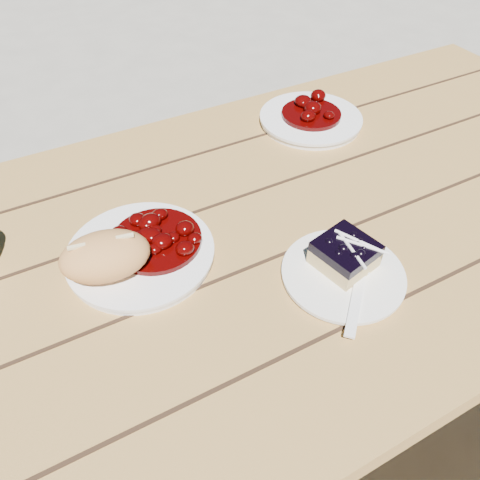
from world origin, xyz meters
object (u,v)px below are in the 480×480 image
picnic_table (198,309)px  dessert_plate (343,275)px  second_plate (311,120)px  main_plate (141,254)px  blueberry_cake (345,254)px  bread_roll (105,256)px

picnic_table → dessert_plate: size_ratio=10.95×
second_plate → picnic_table: bearing=-149.2°
main_plate → blueberry_cake: 0.32m
dessert_plate → main_plate: bearing=144.6°
second_plate → dessert_plate: bearing=-117.9°
dessert_plate → picnic_table: bearing=137.9°
main_plate → second_plate: same height
picnic_table → second_plate: size_ratio=9.12×
bread_roll → second_plate: (0.52, 0.23, -0.04)m
dessert_plate → second_plate: 0.45m
main_plate → blueberry_cake: blueberry_cake is taller
second_plate → blueberry_cake: bearing=-117.7°
picnic_table → main_plate: bearing=165.4°
picnic_table → second_plate: 0.49m
main_plate → bread_roll: size_ratio=1.73×
picnic_table → second_plate: second_plate is taller
bread_roll → second_plate: size_ratio=0.60×
bread_roll → main_plate: bearing=20.0°
main_plate → bread_roll: bearing=-160.0°
picnic_table → dessert_plate: 0.30m
dessert_plate → second_plate: second_plate is taller
picnic_table → bread_roll: 0.25m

